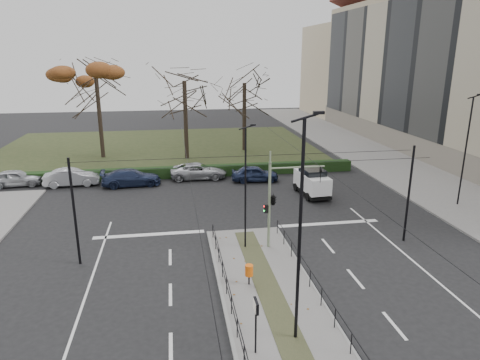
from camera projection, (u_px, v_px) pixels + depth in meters
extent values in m
plane|color=black|center=(258.00, 267.00, 23.13)|extent=(140.00, 140.00, 0.00)
cube|color=#615E5C|center=(268.00, 290.00, 20.74)|extent=(4.40, 15.00, 0.14)
cube|color=#615E5C|center=(380.00, 159.00, 46.68)|extent=(8.00, 90.00, 0.14)
cube|color=#273118|center=(159.00, 148.00, 52.52)|extent=(38.00, 26.00, 0.10)
cube|color=black|center=(155.00, 173.00, 39.70)|extent=(38.00, 1.00, 1.00)
cube|color=#C8B590|center=(463.00, 74.00, 47.58)|extent=(12.00, 52.00, 18.00)
cube|color=black|center=(413.00, 66.00, 46.41)|extent=(0.10, 50.96, 14.76)
cylinder|color=black|center=(213.00, 231.00, 26.44)|extent=(0.04, 0.04, 0.90)
cylinder|color=black|center=(277.00, 227.00, 27.06)|extent=(0.04, 0.04, 0.90)
cylinder|color=black|center=(226.00, 277.00, 20.06)|extent=(0.04, 13.20, 0.04)
cylinder|color=black|center=(310.00, 270.00, 20.68)|extent=(0.04, 13.20, 0.04)
cylinder|color=black|center=(74.00, 212.00, 22.72)|extent=(0.14, 0.14, 6.00)
cylinder|color=black|center=(409.00, 195.00, 25.64)|extent=(0.14, 0.14, 6.00)
cylinder|color=black|center=(256.00, 164.00, 22.52)|extent=(20.00, 0.02, 0.02)
cylinder|color=black|center=(249.00, 156.00, 24.42)|extent=(20.00, 0.02, 0.02)
cylinder|color=black|center=(192.00, 188.00, 19.21)|extent=(0.02, 34.00, 0.02)
cylinder|color=black|center=(340.00, 181.00, 20.27)|extent=(0.02, 34.00, 0.02)
cylinder|color=gray|center=(269.00, 205.00, 24.60)|extent=(0.16, 0.16, 5.18)
cylinder|color=gray|center=(297.00, 167.00, 24.23)|extent=(3.19, 0.10, 0.10)
imported|color=black|center=(321.00, 175.00, 24.58)|extent=(0.18, 0.20, 0.90)
imported|color=black|center=(273.00, 198.00, 24.52)|extent=(0.75, 2.02, 0.80)
cube|color=black|center=(266.00, 209.00, 24.63)|extent=(0.22, 0.16, 0.50)
sphere|color=#FF0C0C|center=(264.00, 206.00, 24.57)|extent=(0.11, 0.11, 0.11)
sphere|color=#0CE533|center=(264.00, 211.00, 24.65)|extent=(0.11, 0.11, 0.11)
cylinder|color=black|center=(249.00, 280.00, 21.10)|extent=(0.08, 0.08, 0.51)
cylinder|color=#E65B0D|center=(249.00, 270.00, 20.96)|extent=(0.40, 0.40, 0.56)
cylinder|color=black|center=(256.00, 328.00, 16.01)|extent=(0.07, 0.07, 2.14)
cube|color=black|center=(256.00, 306.00, 15.74)|extent=(0.11, 0.59, 0.45)
cube|color=beige|center=(254.00, 306.00, 15.73)|extent=(0.02, 0.51, 0.37)
cylinder|color=black|center=(300.00, 236.00, 15.96)|extent=(0.13, 0.13, 8.83)
cube|color=black|center=(319.00, 113.00, 14.74)|extent=(0.39, 0.15, 0.11)
cylinder|color=black|center=(245.00, 190.00, 24.27)|extent=(0.11, 0.11, 7.11)
cube|color=black|center=(253.00, 125.00, 23.29)|extent=(0.31, 0.12, 0.09)
cylinder|color=black|center=(465.00, 152.00, 31.38)|extent=(0.12, 0.12, 8.05)
cube|color=black|center=(480.00, 95.00, 30.27)|extent=(0.35, 0.14, 0.10)
imported|color=#A9ABB1|center=(16.00, 178.00, 37.22)|extent=(4.49, 2.13, 1.48)
imported|color=#A9ABB1|center=(72.00, 177.00, 37.35)|extent=(4.73, 1.99, 1.52)
imported|color=#1F2949|center=(131.00, 178.00, 37.38)|extent=(5.20, 2.44, 1.47)
imported|color=#A9ABB1|center=(199.00, 171.00, 39.56)|extent=(5.21, 2.49, 1.43)
cube|color=white|center=(312.00, 181.00, 34.73)|extent=(2.00, 4.15, 1.30)
cube|color=black|center=(312.00, 172.00, 34.51)|extent=(1.73, 2.33, 0.61)
cube|color=black|center=(311.00, 192.00, 34.97)|extent=(2.04, 4.23, 0.18)
cylinder|color=black|center=(328.00, 195.00, 33.91)|extent=(0.27, 0.68, 0.66)
cylinder|color=black|center=(308.00, 197.00, 33.53)|extent=(0.27, 0.68, 0.66)
cylinder|color=black|center=(315.00, 186.00, 36.39)|extent=(0.27, 0.68, 0.66)
cylinder|color=black|center=(296.00, 187.00, 36.01)|extent=(0.27, 0.68, 0.66)
cylinder|color=black|center=(100.00, 117.00, 46.44)|extent=(0.44, 0.44, 8.86)
ellipsoid|color=#552913|center=(96.00, 75.00, 45.19)|extent=(8.89, 8.89, 5.57)
cylinder|color=black|center=(244.00, 117.00, 50.16)|extent=(0.44, 0.44, 7.84)
cylinder|color=black|center=(186.00, 120.00, 46.08)|extent=(0.44, 0.44, 8.32)
imported|color=#1F2949|center=(255.00, 174.00, 38.68)|extent=(4.34, 2.01, 1.44)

